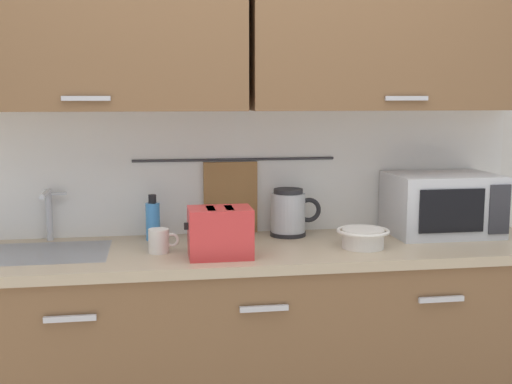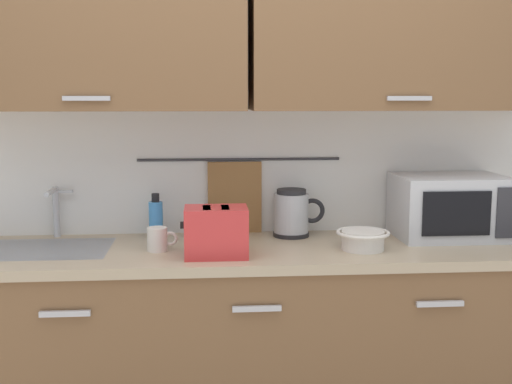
{
  "view_description": "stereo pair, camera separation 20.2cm",
  "coord_description": "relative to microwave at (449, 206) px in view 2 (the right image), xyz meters",
  "views": [
    {
      "loc": [
        -0.39,
        -2.24,
        1.51
      ],
      "look_at": [
        0.02,
        0.33,
        1.12
      ],
      "focal_mm": 45.23,
      "sensor_mm": 36.0,
      "label": 1
    },
    {
      "loc": [
        -0.19,
        -2.27,
        1.51
      ],
      "look_at": [
        0.02,
        0.33,
        1.12
      ],
      "focal_mm": 45.23,
      "sensor_mm": 36.0,
      "label": 2
    }
  ],
  "objects": [
    {
      "name": "toaster",
      "position": [
        -1.02,
        -0.26,
        -0.04
      ],
      "size": [
        0.26,
        0.17,
        0.19
      ],
      "color": "red",
      "rests_on": "counter_unit"
    },
    {
      "name": "back_wall_assembly",
      "position": [
        -0.87,
        0.12,
        0.49
      ],
      "size": [
        3.7,
        0.41,
        2.5
      ],
      "color": "silver",
      "rests_on": "ground"
    },
    {
      "name": "sink_faucet",
      "position": [
        -1.7,
        0.12,
        0.01
      ],
      "size": [
        0.09,
        0.17,
        0.22
      ],
      "color": "#B2B5BA",
      "rests_on": "counter_unit"
    },
    {
      "name": "electric_kettle",
      "position": [
        -0.68,
        0.07,
        -0.03
      ],
      "size": [
        0.23,
        0.16,
        0.21
      ],
      "color": "black",
      "rests_on": "counter_unit"
    },
    {
      "name": "microwave",
      "position": [
        0.0,
        0.0,
        0.0
      ],
      "size": [
        0.46,
        0.35,
        0.27
      ],
      "color": "silver",
      "rests_on": "counter_unit"
    },
    {
      "name": "dish_soap_bottle",
      "position": [
        -1.27,
        0.07,
        -0.05
      ],
      "size": [
        0.06,
        0.06,
        0.2
      ],
      "color": "#3F8CD8",
      "rests_on": "counter_unit"
    },
    {
      "name": "counter_unit",
      "position": [
        -0.88,
        -0.11,
        -0.58
      ],
      "size": [
        2.53,
        0.64,
        0.9
      ],
      "color": "brown",
      "rests_on": "ground"
    },
    {
      "name": "mixing_bowl",
      "position": [
        -0.43,
        -0.2,
        -0.09
      ],
      "size": [
        0.21,
        0.21,
        0.08
      ],
      "color": "silver",
      "rests_on": "counter_unit"
    },
    {
      "name": "mug_by_kettle",
      "position": [
        -1.02,
        0.08,
        -0.09
      ],
      "size": [
        0.12,
        0.08,
        0.09
      ],
      "color": "black",
      "rests_on": "counter_unit"
    },
    {
      "name": "mug_near_sink",
      "position": [
        -1.24,
        -0.16,
        -0.09
      ],
      "size": [
        0.12,
        0.08,
        0.09
      ],
      "color": "silver",
      "rests_on": "counter_unit"
    }
  ]
}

